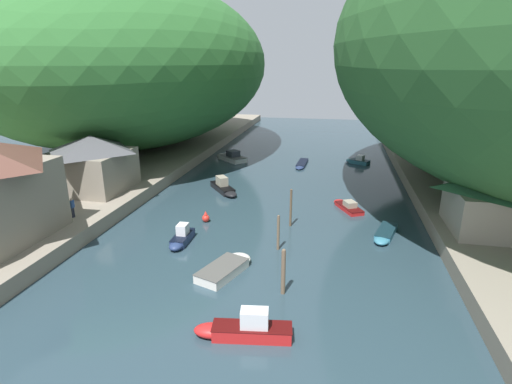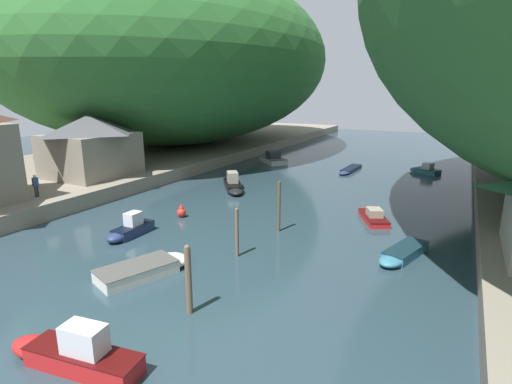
{
  "view_description": "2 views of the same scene",
  "coord_description": "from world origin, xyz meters",
  "px_view_note": "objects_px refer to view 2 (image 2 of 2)",
  "views": [
    {
      "loc": [
        5.29,
        -7.98,
        13.58
      ],
      "look_at": [
        -1.65,
        26.4,
        2.18
      ],
      "focal_mm": 28.0,
      "sensor_mm": 36.0,
      "label": 1
    },
    {
      "loc": [
        11.99,
        1.51,
        9.04
      ],
      "look_at": [
        -1.63,
        27.63,
        1.45
      ],
      "focal_mm": 28.0,
      "sensor_mm": 36.0,
      "label": 2
    }
  ],
  "objects_px": {
    "boat_near_quay": "(424,170)",
    "boat_far_upstream": "(72,353)",
    "boat_white_cruiser": "(148,268)",
    "boat_mid_channel": "(129,230)",
    "boathouse_shed": "(90,145)",
    "boat_cabin_cruiser": "(233,185)",
    "boat_small_dinghy": "(349,170)",
    "person_on_quay": "(36,184)",
    "boat_moored_right": "(372,215)",
    "boat_yellow_tender": "(401,254)",
    "channel_buoy_near": "(181,212)",
    "boat_red_skiff": "(271,158)"
  },
  "relations": [
    {
      "from": "boathouse_shed",
      "to": "boat_white_cruiser",
      "type": "bearing_deg",
      "value": -33.98
    },
    {
      "from": "boat_near_quay",
      "to": "boat_far_upstream",
      "type": "distance_m",
      "value": 40.46
    },
    {
      "from": "boat_small_dinghy",
      "to": "boat_mid_channel",
      "type": "distance_m",
      "value": 27.77
    },
    {
      "from": "boat_near_quay",
      "to": "boat_red_skiff",
      "type": "relative_size",
      "value": 0.63
    },
    {
      "from": "boat_mid_channel",
      "to": "boat_small_dinghy",
      "type": "bearing_deg",
      "value": -105.77
    },
    {
      "from": "boat_white_cruiser",
      "to": "boat_red_skiff",
      "type": "xyz_separation_m",
      "value": [
        -8.21,
        31.81,
        0.14
      ]
    },
    {
      "from": "boat_mid_channel",
      "to": "boat_yellow_tender",
      "type": "xyz_separation_m",
      "value": [
        15.81,
        4.31,
        -0.17
      ]
    },
    {
      "from": "boathouse_shed",
      "to": "boat_near_quay",
      "type": "height_order",
      "value": "boathouse_shed"
    },
    {
      "from": "boat_small_dinghy",
      "to": "boat_near_quay",
      "type": "distance_m",
      "value": 8.17
    },
    {
      "from": "boat_white_cruiser",
      "to": "boat_far_upstream",
      "type": "xyz_separation_m",
      "value": [
        2.61,
        -6.5,
        0.19
      ]
    },
    {
      "from": "boat_white_cruiser",
      "to": "boat_red_skiff",
      "type": "distance_m",
      "value": 32.86
    },
    {
      "from": "boathouse_shed",
      "to": "boat_white_cruiser",
      "type": "xyz_separation_m",
      "value": [
        16.92,
        -11.4,
        -3.8
      ]
    },
    {
      "from": "boat_near_quay",
      "to": "person_on_quay",
      "type": "bearing_deg",
      "value": 167.22
    },
    {
      "from": "boat_cabin_cruiser",
      "to": "boat_small_dinghy",
      "type": "relative_size",
      "value": 0.88
    },
    {
      "from": "boathouse_shed",
      "to": "boat_cabin_cruiser",
      "type": "bearing_deg",
      "value": 24.72
    },
    {
      "from": "boat_moored_right",
      "to": "boat_yellow_tender",
      "type": "bearing_deg",
      "value": -92.19
    },
    {
      "from": "boat_small_dinghy",
      "to": "boat_near_quay",
      "type": "height_order",
      "value": "boat_near_quay"
    },
    {
      "from": "channel_buoy_near",
      "to": "person_on_quay",
      "type": "relative_size",
      "value": 0.6
    },
    {
      "from": "boat_cabin_cruiser",
      "to": "person_on_quay",
      "type": "height_order",
      "value": "person_on_quay"
    },
    {
      "from": "boat_red_skiff",
      "to": "boat_moored_right",
      "type": "bearing_deg",
      "value": -94.32
    },
    {
      "from": "boat_far_upstream",
      "to": "person_on_quay",
      "type": "relative_size",
      "value": 3.08
    },
    {
      "from": "boat_white_cruiser",
      "to": "boat_mid_channel",
      "type": "xyz_separation_m",
      "value": [
        -4.71,
        3.52,
        0.13
      ]
    },
    {
      "from": "boat_small_dinghy",
      "to": "boat_near_quay",
      "type": "bearing_deg",
      "value": -156.41
    },
    {
      "from": "boathouse_shed",
      "to": "person_on_quay",
      "type": "relative_size",
      "value": 4.48
    },
    {
      "from": "boathouse_shed",
      "to": "channel_buoy_near",
      "type": "relative_size",
      "value": 7.46
    },
    {
      "from": "boat_white_cruiser",
      "to": "boat_yellow_tender",
      "type": "xyz_separation_m",
      "value": [
        11.1,
        7.83,
        -0.04
      ]
    },
    {
      "from": "boat_near_quay",
      "to": "boat_white_cruiser",
      "type": "relative_size",
      "value": 0.7
    },
    {
      "from": "boathouse_shed",
      "to": "boat_mid_channel",
      "type": "distance_m",
      "value": 14.99
    },
    {
      "from": "boathouse_shed",
      "to": "boat_near_quay",
      "type": "bearing_deg",
      "value": 39.21
    },
    {
      "from": "boat_moored_right",
      "to": "boat_white_cruiser",
      "type": "relative_size",
      "value": 0.88
    },
    {
      "from": "boat_white_cruiser",
      "to": "boat_far_upstream",
      "type": "height_order",
      "value": "boat_far_upstream"
    },
    {
      "from": "boat_cabin_cruiser",
      "to": "boat_near_quay",
      "type": "xyz_separation_m",
      "value": [
        14.9,
        16.4,
        -0.1
      ]
    },
    {
      "from": "boat_small_dinghy",
      "to": "boat_red_skiff",
      "type": "xyz_separation_m",
      "value": [
        -10.5,
        1.42,
        0.27
      ]
    },
    {
      "from": "boat_white_cruiser",
      "to": "channel_buoy_near",
      "type": "relative_size",
      "value": 5.02
    },
    {
      "from": "boat_moored_right",
      "to": "boat_far_upstream",
      "type": "relative_size",
      "value": 0.86
    },
    {
      "from": "boat_near_quay",
      "to": "boat_mid_channel",
      "type": "relative_size",
      "value": 1.0
    },
    {
      "from": "boat_small_dinghy",
      "to": "boat_mid_channel",
      "type": "height_order",
      "value": "boat_mid_channel"
    },
    {
      "from": "boathouse_shed",
      "to": "boat_small_dinghy",
      "type": "height_order",
      "value": "boathouse_shed"
    },
    {
      "from": "boat_far_upstream",
      "to": "boat_yellow_tender",
      "type": "relative_size",
      "value": 1.16
    },
    {
      "from": "boat_far_upstream",
      "to": "channel_buoy_near",
      "type": "height_order",
      "value": "boat_far_upstream"
    },
    {
      "from": "boathouse_shed",
      "to": "boat_white_cruiser",
      "type": "distance_m",
      "value": 20.75
    },
    {
      "from": "boat_near_quay",
      "to": "channel_buoy_near",
      "type": "distance_m",
      "value": 28.79
    },
    {
      "from": "boat_small_dinghy",
      "to": "boat_yellow_tender",
      "type": "bearing_deg",
      "value": 114.13
    },
    {
      "from": "boat_near_quay",
      "to": "person_on_quay",
      "type": "height_order",
      "value": "person_on_quay"
    },
    {
      "from": "boat_red_skiff",
      "to": "person_on_quay",
      "type": "bearing_deg",
      "value": -149.79
    },
    {
      "from": "boat_moored_right",
      "to": "boat_red_skiff",
      "type": "distance_m",
      "value": 24.11
    },
    {
      "from": "boat_cabin_cruiser",
      "to": "channel_buoy_near",
      "type": "relative_size",
      "value": 5.07
    },
    {
      "from": "boat_near_quay",
      "to": "boat_moored_right",
      "type": "bearing_deg",
      "value": -158.15
    },
    {
      "from": "boat_cabin_cruiser",
      "to": "boat_mid_channel",
      "type": "relative_size",
      "value": 1.43
    },
    {
      "from": "boat_near_quay",
      "to": "boat_far_upstream",
      "type": "xyz_separation_m",
      "value": [
        -7.31,
        -39.79,
        0.13
      ]
    }
  ]
}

